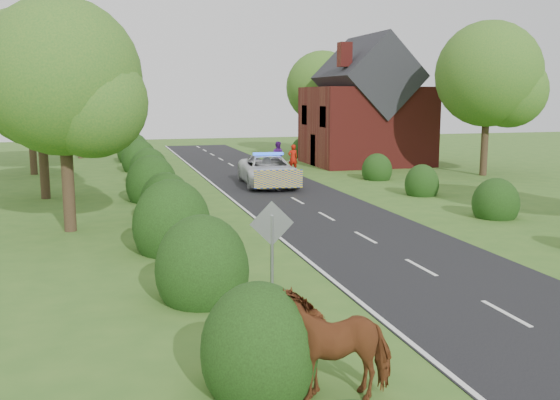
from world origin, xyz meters
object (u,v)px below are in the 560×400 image
object	(u,v)px
pedestrian_red	(293,158)
road_sign	(272,238)
police_van	(268,170)
cow	(335,349)
pedestrian_purple	(278,155)

from	to	relation	value
pedestrian_red	road_sign	bearing A→B (deg)	70.29
police_van	pedestrian_red	xyz separation A→B (m)	(3.12, 5.59, 0.05)
road_sign	police_van	size ratio (longest dim) A/B	0.40
cow	police_van	xyz separation A→B (m)	(5.09, 23.83, 0.08)
road_sign	pedestrian_purple	bearing A→B (deg)	74.20
road_sign	police_van	world-z (taller)	road_sign
police_van	pedestrian_purple	xyz separation A→B (m)	(2.58, 7.37, 0.09)
pedestrian_red	pedestrian_purple	xyz separation A→B (m)	(-0.54, 1.78, 0.04)
road_sign	police_van	xyz separation A→B (m)	(4.99, 19.38, -0.81)
pedestrian_purple	pedestrian_red	bearing A→B (deg)	142.43
pedestrian_red	cow	bearing A→B (deg)	72.69
police_van	pedestrian_red	size ratio (longest dim) A/B	3.54
road_sign	pedestrian_purple	xyz separation A→B (m)	(7.57, 26.75, -0.72)
cow	pedestrian_red	world-z (taller)	pedestrian_red
cow	police_van	world-z (taller)	police_van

